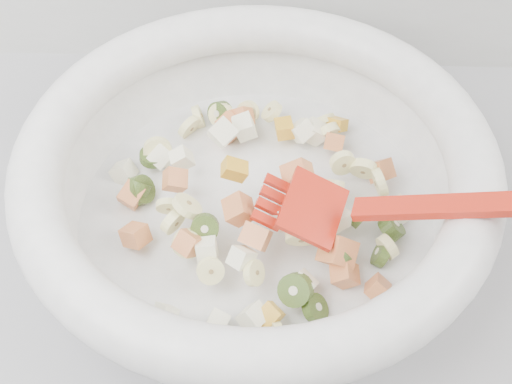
{
  "coord_description": "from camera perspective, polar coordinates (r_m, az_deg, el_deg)",
  "views": [
    {
      "loc": [
        0.18,
        1.08,
        1.43
      ],
      "look_at": [
        0.16,
        1.49,
        0.95
      ],
      "focal_mm": 50.0,
      "sensor_mm": 36.0,
      "label": 1
    }
  ],
  "objects": [
    {
      "name": "mixing_bowl",
      "position": [
        0.62,
        0.04,
        0.83
      ],
      "size": [
        0.47,
        0.41,
        0.15
      ],
      "color": "white",
      "rests_on": "counter"
    }
  ]
}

